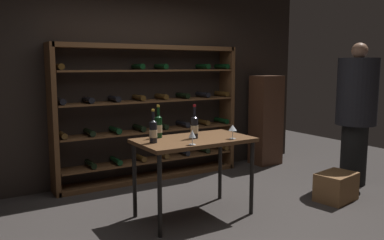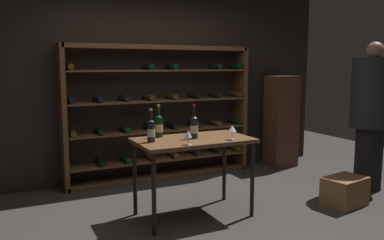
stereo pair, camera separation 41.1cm
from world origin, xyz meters
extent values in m
plane|color=#383330|center=(0.00, 0.00, 0.00)|extent=(9.82, 9.82, 0.00)
cube|color=black|center=(0.00, 1.91, 1.41)|extent=(5.94, 0.10, 2.81)
cube|color=brown|center=(-1.12, 1.70, 0.93)|extent=(0.06, 0.32, 1.87)
cube|color=brown|center=(1.51, 1.70, 0.93)|extent=(0.06, 0.32, 1.87)
cube|color=brown|center=(0.20, 1.70, 1.84)|extent=(2.63, 0.32, 0.06)
cube|color=brown|center=(0.20, 1.70, 0.03)|extent=(2.63, 0.32, 0.06)
cube|color=brown|center=(0.20, 1.70, 0.27)|extent=(2.55, 0.32, 0.02)
cylinder|color=black|center=(-0.67, 1.70, 0.33)|extent=(0.08, 0.30, 0.08)
cylinder|color=black|center=(-0.32, 1.70, 0.33)|extent=(0.08, 0.30, 0.08)
cylinder|color=#4C3314|center=(0.03, 1.70, 0.33)|extent=(0.08, 0.30, 0.08)
cylinder|color=#4C3314|center=(0.37, 1.70, 0.33)|extent=(0.08, 0.30, 0.08)
cylinder|color=black|center=(0.72, 1.70, 0.33)|extent=(0.08, 0.30, 0.08)
cylinder|color=black|center=(1.07, 1.70, 0.33)|extent=(0.08, 0.30, 0.08)
cylinder|color=#4C3314|center=(1.41, 1.70, 0.33)|extent=(0.08, 0.30, 0.08)
cube|color=brown|center=(0.20, 1.70, 0.69)|extent=(2.55, 0.32, 0.02)
cylinder|color=#4C3314|center=(-1.02, 1.70, 0.75)|extent=(0.08, 0.30, 0.08)
cylinder|color=black|center=(-0.67, 1.70, 0.75)|extent=(0.08, 0.30, 0.08)
cylinder|color=black|center=(-0.32, 1.70, 0.75)|extent=(0.08, 0.30, 0.08)
cylinder|color=black|center=(0.03, 1.70, 0.75)|extent=(0.08, 0.30, 0.08)
cylinder|color=black|center=(0.37, 1.70, 0.75)|extent=(0.08, 0.30, 0.08)
cylinder|color=black|center=(0.72, 1.70, 0.75)|extent=(0.08, 0.30, 0.08)
cylinder|color=#4C3314|center=(1.07, 1.70, 0.75)|extent=(0.08, 0.30, 0.08)
cylinder|color=black|center=(1.41, 1.70, 0.75)|extent=(0.08, 0.30, 0.08)
cube|color=brown|center=(0.20, 1.70, 1.11)|extent=(2.55, 0.32, 0.02)
cylinder|color=black|center=(-1.02, 1.70, 1.16)|extent=(0.08, 0.30, 0.08)
cylinder|color=black|center=(-0.67, 1.70, 1.16)|extent=(0.08, 0.30, 0.08)
cylinder|color=black|center=(-0.32, 1.70, 1.16)|extent=(0.08, 0.30, 0.08)
cylinder|color=#4C3314|center=(0.03, 1.70, 1.16)|extent=(0.08, 0.30, 0.08)
cylinder|color=#4C3314|center=(0.37, 1.70, 1.16)|extent=(0.08, 0.30, 0.08)
cylinder|color=black|center=(0.72, 1.70, 1.16)|extent=(0.08, 0.30, 0.08)
cylinder|color=black|center=(1.07, 1.70, 1.16)|extent=(0.08, 0.30, 0.08)
cylinder|color=#4C3314|center=(1.41, 1.70, 1.16)|extent=(0.08, 0.30, 0.08)
cube|color=brown|center=(0.20, 1.70, 1.53)|extent=(2.55, 0.32, 0.02)
cylinder|color=#4C3314|center=(-1.02, 1.70, 1.58)|extent=(0.08, 0.30, 0.08)
cylinder|color=black|center=(0.03, 1.70, 1.58)|extent=(0.08, 0.30, 0.08)
cylinder|color=black|center=(0.37, 1.70, 1.58)|extent=(0.08, 0.30, 0.08)
cylinder|color=black|center=(1.07, 1.70, 1.58)|extent=(0.08, 0.30, 0.08)
cylinder|color=black|center=(1.41, 1.70, 1.58)|extent=(0.08, 0.30, 0.08)
cube|color=brown|center=(-0.02, 0.21, 0.82)|extent=(1.20, 0.68, 0.04)
cylinder|color=black|center=(-0.57, -0.08, 0.40)|extent=(0.04, 0.04, 0.80)
cylinder|color=black|center=(0.53, -0.08, 0.40)|extent=(0.04, 0.04, 0.80)
cylinder|color=black|center=(-0.57, 0.50, 0.40)|extent=(0.04, 0.04, 0.80)
cylinder|color=black|center=(0.53, 0.50, 0.40)|extent=(0.04, 0.04, 0.80)
cylinder|color=black|center=(2.43, 0.05, 0.41)|extent=(0.34, 0.34, 0.81)
cylinder|color=black|center=(2.43, 0.05, 1.25)|extent=(0.52, 0.52, 0.88)
sphere|color=#AD7A5B|center=(2.43, 0.05, 1.79)|extent=(0.21, 0.21, 0.21)
cube|color=brown|center=(1.67, -0.27, 0.17)|extent=(0.53, 0.42, 0.33)
cube|color=#4C2D1E|center=(2.17, 1.52, 0.72)|extent=(0.44, 0.36, 1.43)
cylinder|color=black|center=(-0.48, 0.23, 0.94)|extent=(0.08, 0.08, 0.21)
cone|color=black|center=(-0.48, 0.23, 1.06)|extent=(0.08, 0.08, 0.03)
cylinder|color=black|center=(-0.48, 0.23, 1.11)|extent=(0.03, 0.03, 0.08)
cylinder|color=#B7932D|center=(-0.48, 0.23, 1.16)|extent=(0.03, 0.03, 0.02)
cylinder|color=#C6B28C|center=(-0.48, 0.23, 0.93)|extent=(0.08, 0.08, 0.08)
cylinder|color=black|center=(-0.31, 0.45, 0.95)|extent=(0.08, 0.08, 0.22)
cone|color=black|center=(-0.31, 0.45, 1.07)|extent=(0.08, 0.08, 0.03)
cylinder|color=black|center=(-0.31, 0.45, 1.12)|extent=(0.03, 0.03, 0.09)
cylinder|color=#B7932D|center=(-0.31, 0.45, 1.17)|extent=(0.03, 0.03, 0.02)
cylinder|color=#C6B28C|center=(-0.31, 0.45, 0.94)|extent=(0.08, 0.08, 0.08)
cylinder|color=black|center=(-0.01, 0.22, 0.95)|extent=(0.08, 0.08, 0.21)
cone|color=black|center=(-0.01, 0.22, 1.06)|extent=(0.08, 0.08, 0.03)
cylinder|color=black|center=(-0.01, 0.22, 1.12)|extent=(0.03, 0.03, 0.09)
cylinder|color=maroon|center=(-0.01, 0.22, 1.18)|extent=(0.03, 0.03, 0.02)
cylinder|color=#C6B28C|center=(-0.01, 0.22, 0.93)|extent=(0.08, 0.08, 0.08)
cylinder|color=silver|center=(-0.21, -0.06, 0.84)|extent=(0.07, 0.07, 0.00)
cylinder|color=silver|center=(-0.21, -0.06, 0.88)|extent=(0.01, 0.01, 0.07)
cone|color=silver|center=(-0.21, -0.06, 0.95)|extent=(0.07, 0.07, 0.07)
cylinder|color=#590A14|center=(-0.21, -0.06, 0.93)|extent=(0.04, 0.04, 0.03)
cylinder|color=silver|center=(0.31, -0.02, 0.84)|extent=(0.07, 0.07, 0.00)
cylinder|color=silver|center=(0.31, -0.02, 0.88)|extent=(0.01, 0.01, 0.08)
cone|color=silver|center=(0.31, -0.02, 0.96)|extent=(0.09, 0.09, 0.06)
cylinder|color=#590A14|center=(0.31, -0.02, 0.94)|extent=(0.05, 0.05, 0.02)
camera|label=1|loc=(-2.15, -3.20, 1.59)|focal=36.66mm
camera|label=2|loc=(-1.79, -3.40, 1.59)|focal=36.66mm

